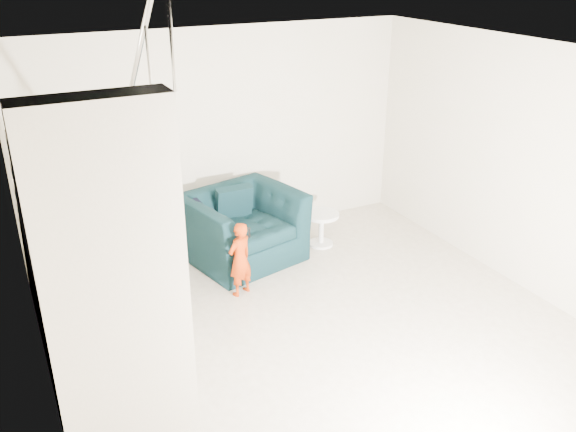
% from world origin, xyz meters
% --- Properties ---
extents(floor, '(5.50, 5.50, 0.00)m').
position_xyz_m(floor, '(0.00, 0.00, 0.00)').
color(floor, tan).
rests_on(floor, ground).
extents(ceiling, '(5.50, 5.50, 0.00)m').
position_xyz_m(ceiling, '(0.00, 0.00, 2.70)').
color(ceiling, silver).
rests_on(ceiling, back_wall).
extents(back_wall, '(5.00, 0.00, 5.00)m').
position_xyz_m(back_wall, '(0.00, 2.75, 1.35)').
color(back_wall, beige).
rests_on(back_wall, floor).
extents(left_wall, '(0.00, 5.50, 5.50)m').
position_xyz_m(left_wall, '(-2.50, 0.00, 1.35)').
color(left_wall, beige).
rests_on(left_wall, floor).
extents(right_wall, '(0.00, 5.50, 5.50)m').
position_xyz_m(right_wall, '(2.50, 0.00, 1.35)').
color(right_wall, beige).
rests_on(right_wall, floor).
extents(armchair, '(1.52, 1.39, 0.84)m').
position_xyz_m(armchair, '(-0.05, 2.02, 0.42)').
color(armchair, black).
rests_on(armchair, floor).
extents(toddler, '(0.37, 0.31, 0.86)m').
position_xyz_m(toddler, '(-0.41, 1.25, 0.43)').
color(toddler, '#A33005').
rests_on(toddler, floor).
extents(side_table, '(0.45, 0.45, 0.45)m').
position_xyz_m(side_table, '(0.99, 1.91, 0.30)').
color(side_table, silver).
rests_on(side_table, floor).
extents(staircase, '(1.02, 3.03, 3.62)m').
position_xyz_m(staircase, '(-2.00, 0.55, 0.95)').
color(staircase, '#ADA089').
rests_on(staircase, floor).
extents(cushion, '(0.45, 0.22, 0.45)m').
position_xyz_m(cushion, '(-0.07, 2.24, 0.66)').
color(cushion, black).
rests_on(cushion, armchair).
extents(throw, '(0.05, 0.53, 0.60)m').
position_xyz_m(throw, '(-0.57, 1.95, 0.53)').
color(throw, black).
rests_on(throw, armchair).
extents(phone, '(0.04, 0.05, 0.10)m').
position_xyz_m(phone, '(-0.31, 1.21, 0.74)').
color(phone, black).
rests_on(phone, toddler).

